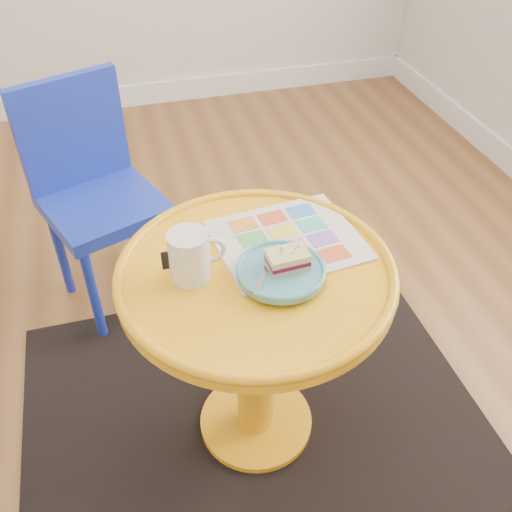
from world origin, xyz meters
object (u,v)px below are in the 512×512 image
object	(u,v)px
mug	(190,255)
plate	(281,272)
side_table	(256,322)
newspaper	(288,240)
chair	(93,185)

from	to	relation	value
mug	plate	bearing A→B (deg)	-17.75
side_table	mug	distance (m)	0.27
newspaper	mug	world-z (taller)	mug
side_table	newspaper	xyz separation A→B (m)	(0.10, 0.08, 0.17)
newspaper	mug	size ratio (longest dim) A/B	2.62
side_table	plate	distance (m)	0.20
chair	mug	world-z (taller)	chair
chair	side_table	bearing A→B (deg)	-84.99
chair	newspaper	xyz separation A→B (m)	(0.44, -0.62, 0.16)
newspaper	side_table	bearing A→B (deg)	-147.59
newspaper	mug	distance (m)	0.26
side_table	chair	size ratio (longest dim) A/B	0.82
side_table	chair	distance (m)	0.78
chair	mug	distance (m)	0.75
side_table	newspaper	distance (m)	0.21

